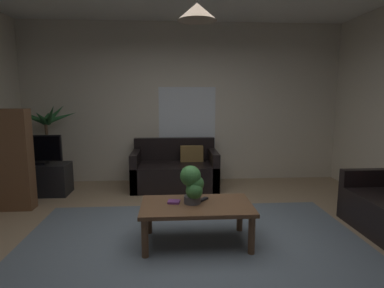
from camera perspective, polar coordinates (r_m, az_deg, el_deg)
floor at (r=3.48m, az=0.34°, el=-18.31°), size 5.75×5.38×0.02m
rug at (r=3.30m, az=0.60°, el=-19.68°), size 3.74×2.96×0.01m
wall_back at (r=5.81m, az=-1.57°, el=7.38°), size 5.87×0.06×2.87m
window_pane at (r=5.80m, az=-0.88°, el=4.68°), size 1.04×0.01×1.13m
couch_under_window at (r=5.46m, az=-3.06°, el=-4.99°), size 1.44×0.83×0.82m
coffee_table at (r=3.42m, az=0.85°, el=-11.84°), size 1.18×0.67×0.43m
book_on_table_0 at (r=3.44m, az=-3.31°, el=-10.42°), size 0.14×0.13×0.02m
remote_on_table_0 at (r=3.50m, az=1.89°, el=-10.06°), size 0.14×0.15×0.02m
potted_plant_on_table at (r=3.37m, az=0.12°, el=-7.19°), size 0.26×0.25×0.41m
tv_stand at (r=5.61m, az=-25.76°, el=-5.77°), size 0.90×0.44×0.50m
tv at (r=5.49m, az=-26.18°, el=-0.90°), size 0.74×0.16×0.46m
potted_palm_corner at (r=5.93m, az=-24.61°, el=-0.47°), size 0.96×0.86×1.47m
bookshelf_corner at (r=5.01m, az=-30.89°, el=-2.48°), size 0.70×0.31×1.40m
pendant_lamp at (r=3.30m, az=0.93°, el=22.87°), size 0.39×0.39×0.57m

